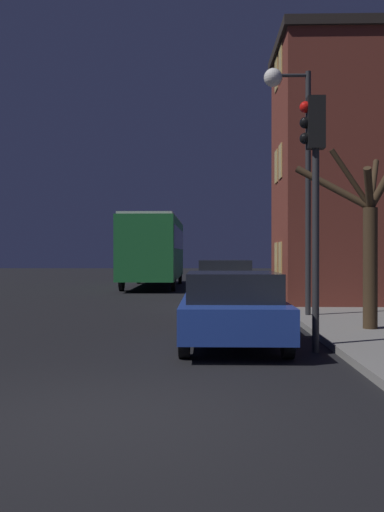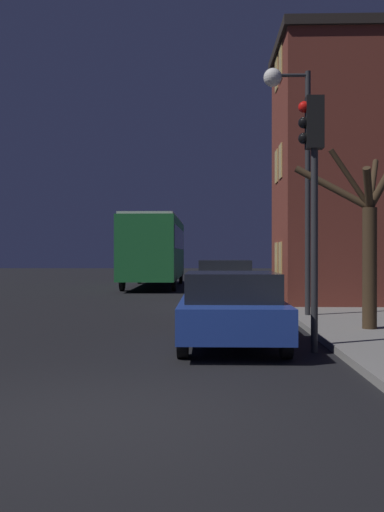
{
  "view_description": "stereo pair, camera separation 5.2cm",
  "coord_description": "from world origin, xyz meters",
  "px_view_note": "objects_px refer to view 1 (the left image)",
  "views": [
    {
      "loc": [
        0.93,
        -6.0,
        1.7
      ],
      "look_at": [
        0.49,
        11.75,
        1.63
      ],
      "focal_mm": 40.0,
      "sensor_mm": 36.0,
      "label": 1
    },
    {
      "loc": [
        0.98,
        -6.0,
        1.7
      ],
      "look_at": [
        0.49,
        11.75,
        1.63
      ],
      "focal_mm": 40.0,
      "sensor_mm": 36.0,
      "label": 2
    }
  ],
  "objects_px": {
    "streetlamp": "(292,138)",
    "traffic_light": "(314,169)",
    "bus": "(154,246)",
    "car_mid_lane": "(224,282)",
    "car_near_lane": "(232,307)",
    "bare_tree": "(367,235)"
  },
  "relations": [
    {
      "from": "streetlamp",
      "to": "traffic_light",
      "type": "relative_size",
      "value": 1.43
    },
    {
      "from": "bus",
      "to": "car_mid_lane",
      "type": "bearing_deg",
      "value": -73.77
    },
    {
      "from": "car_near_lane",
      "to": "streetlamp",
      "type": "bearing_deg",
      "value": 67.76
    },
    {
      "from": "bus",
      "to": "car_near_lane",
      "type": "bearing_deg",
      "value": -80.38
    },
    {
      "from": "car_near_lane",
      "to": "traffic_light",
      "type": "bearing_deg",
      "value": -23.74
    },
    {
      "from": "bus",
      "to": "car_mid_lane",
      "type": "relative_size",
      "value": 2.21
    },
    {
      "from": "bare_tree",
      "to": "car_near_lane",
      "type": "relative_size",
      "value": 0.96
    },
    {
      "from": "bus",
      "to": "car_near_lane",
      "type": "relative_size",
      "value": 2.56
    },
    {
      "from": "bare_tree",
      "to": "bus",
      "type": "bearing_deg",
      "value": 109.61
    },
    {
      "from": "streetlamp",
      "to": "bare_tree",
      "type": "relative_size",
      "value": 1.68
    },
    {
      "from": "streetlamp",
      "to": "bare_tree",
      "type": "bearing_deg",
      "value": -65.45
    },
    {
      "from": "bare_tree",
      "to": "car_near_lane",
      "type": "bearing_deg",
      "value": -151.1
    },
    {
      "from": "bus",
      "to": "streetlamp",
      "type": "bearing_deg",
      "value": -71.32
    },
    {
      "from": "streetlamp",
      "to": "car_mid_lane",
      "type": "distance_m",
      "value": 5.34
    },
    {
      "from": "traffic_light",
      "to": "car_mid_lane",
      "type": "height_order",
      "value": "traffic_light"
    },
    {
      "from": "bus",
      "to": "car_near_lane",
      "type": "height_order",
      "value": "bus"
    },
    {
      "from": "streetlamp",
      "to": "bus",
      "type": "distance_m",
      "value": 15.38
    },
    {
      "from": "bus",
      "to": "car_mid_lane",
      "type": "distance_m",
      "value": 11.61
    },
    {
      "from": "traffic_light",
      "to": "bare_tree",
      "type": "relative_size",
      "value": 1.17
    },
    {
      "from": "bare_tree",
      "to": "car_mid_lane",
      "type": "height_order",
      "value": "bare_tree"
    },
    {
      "from": "streetlamp",
      "to": "traffic_light",
      "type": "bearing_deg",
      "value": -94.02
    },
    {
      "from": "streetlamp",
      "to": "car_mid_lane",
      "type": "relative_size",
      "value": 1.4
    }
  ]
}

